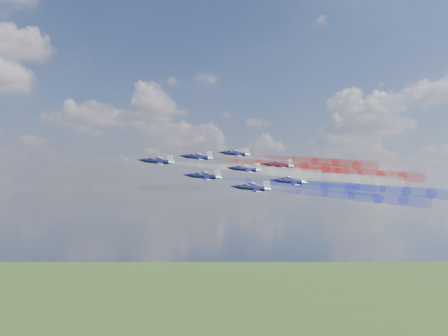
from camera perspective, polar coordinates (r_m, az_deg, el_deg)
jet_lead at (r=175.06m, az=-6.85°, el=0.67°), size 15.13×14.29×6.59m
trail_lead at (r=177.69m, az=2.55°, el=-0.13°), size 44.90×24.74×8.71m
jet_inner_left at (r=164.44m, az=-2.06°, el=-0.87°), size 15.13×14.29×6.59m
trail_inner_left at (r=169.65m, az=7.75°, el=-1.67°), size 44.90×24.74×8.71m
jet_inner_right at (r=187.69m, az=-2.74°, el=1.11°), size 15.13×14.29×6.59m
trail_inner_right at (r=192.19m, az=5.93°, el=0.35°), size 44.90×24.74×8.71m
jet_outer_left at (r=156.67m, az=2.92°, el=-2.07°), size 15.13×14.29×6.59m
trail_outer_left at (r=164.44m, az=12.94°, el=-2.82°), size 44.90×24.74×8.71m
jet_center_third at (r=176.71m, az=2.16°, el=-0.13°), size 15.13×14.29×6.59m
trail_center_third at (r=183.77m, az=11.13°, el=-0.89°), size 44.90×24.74×8.71m
jet_outer_right at (r=197.52m, az=1.17°, el=1.48°), size 15.13×14.29×6.59m
trail_outer_right at (r=203.81m, az=9.27°, el=0.74°), size 44.90×24.74×8.71m
jet_rear_left at (r=168.46m, az=6.79°, el=-1.38°), size 15.13×14.29×6.59m
trail_rear_left at (r=177.87m, az=15.91°, el=-2.10°), size 44.90×24.74×8.71m
jet_rear_right at (r=192.12m, az=5.60°, el=0.28°), size 15.13×14.29×6.59m
trail_rear_right at (r=200.63m, az=13.71°, el=-0.43°), size 44.90×24.74×8.71m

